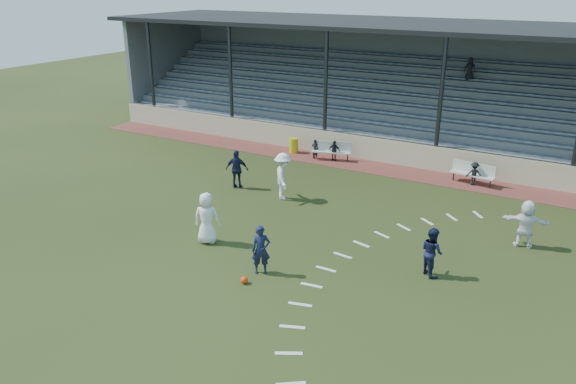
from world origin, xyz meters
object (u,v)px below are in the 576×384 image
Objects in this scene: player_white_lead at (207,218)px; player_navy_lead at (261,250)px; bench_right at (473,171)px; football at (244,280)px; trash_bin at (294,145)px; bench_left at (332,149)px.

player_white_lead reaches higher than player_navy_lead.
player_white_lead reaches higher than bench_right.
player_navy_lead is (0.09, 0.83, 0.69)m from football.
player_navy_lead reaches higher than trash_bin.
player_white_lead is 2.99m from player_navy_lead.
player_white_lead reaches higher than bench_left.
bench_right is 9.44m from trash_bin.
bench_right is 12.79m from player_white_lead.
bench_left is 1.09× the size of player_white_lead.
trash_bin is 0.42× the size of player_white_lead.
football is 3.36m from player_white_lead.
player_navy_lead is (2.84, -0.93, -0.12)m from player_white_lead.
player_white_lead reaches higher than football.
bench_left is 8.87× the size of football.
player_white_lead is at bearing -113.22° from bench_right.
football is at bearing -67.00° from trash_bin.
trash_bin is (-9.44, 0.17, -0.18)m from bench_right.
player_white_lead is at bearing 126.37° from player_navy_lead.
bench_left is at bearing -171.69° from bench_right.
player_navy_lead is at bearing 83.59° from football.
trash_bin is 3.40× the size of football.
trash_bin is 13.91m from football.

